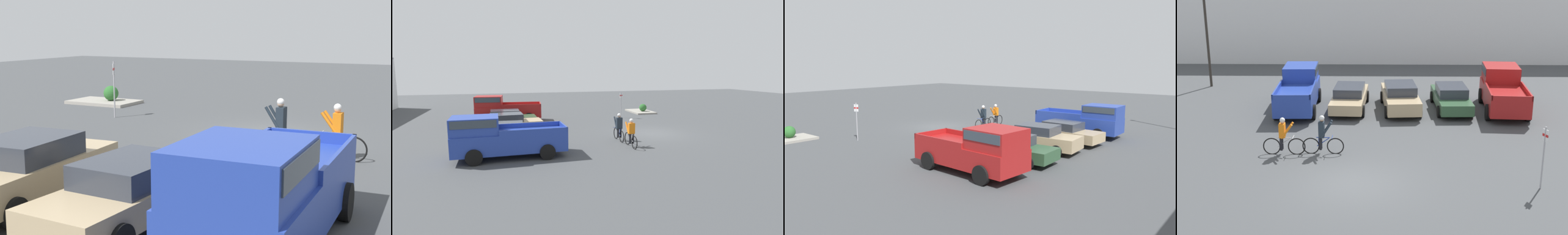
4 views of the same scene
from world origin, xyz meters
TOP-DOWN VIEW (x-y plane):
  - ground_plane at (0.00, 0.00)m, footprint 80.00×80.00m
  - pickup_truck_0 at (-3.56, 10.20)m, footprint 2.30×5.60m
  - sedan_0 at (-0.74, 10.02)m, footprint 2.08×4.81m
  - sedan_1 at (2.06, 9.89)m, footprint 2.22×4.84m
  - sedan_2 at (4.86, 9.98)m, footprint 2.02×4.72m
  - pickup_truck_1 at (7.69, 10.14)m, footprint 2.55×5.52m
  - cyclist_0 at (-1.51, 3.08)m, footprint 1.81×0.46m
  - cyclist_1 at (-3.18, 2.98)m, footprint 1.85×0.46m
  - fire_lane_sign at (6.94, -0.34)m, footprint 0.13×0.29m
  - curb_island at (9.96, -3.72)m, footprint 3.41×2.10m
  - shrub at (9.60, -3.83)m, footprint 0.75×0.75m

SIDE VIEW (x-z plane):
  - ground_plane at x=0.00m, z-range 0.00..0.00m
  - curb_island at x=9.96m, z-range 0.00..0.15m
  - shrub at x=9.60m, z-range 0.15..0.90m
  - sedan_0 at x=-0.74m, z-range 0.01..1.33m
  - sedan_2 at x=4.86m, z-range 0.01..1.36m
  - sedan_1 at x=2.06m, z-range 0.01..1.47m
  - cyclist_1 at x=-3.18m, z-range -0.03..1.65m
  - cyclist_0 at x=-1.51m, z-range -0.03..1.73m
  - pickup_truck_0 at x=-3.56m, z-range 0.03..2.19m
  - pickup_truck_1 at x=7.69m, z-range 0.04..2.26m
  - fire_lane_sign at x=6.94m, z-range 0.25..2.65m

